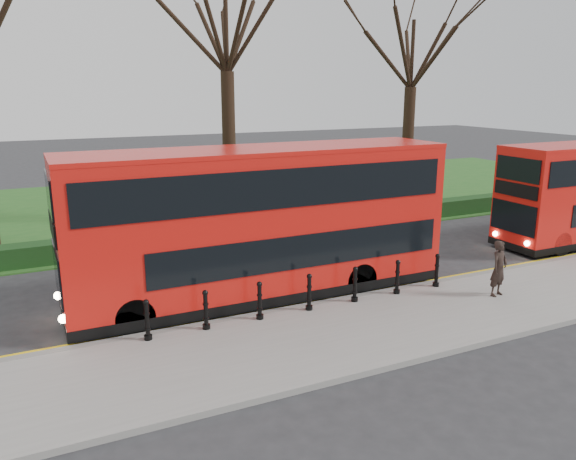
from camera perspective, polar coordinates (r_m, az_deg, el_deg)
ground at (r=16.95m, az=-0.69°, el=-7.11°), size 120.00×120.00×0.00m
pavement at (r=14.47m, az=4.37°, el=-10.74°), size 60.00×4.00×0.15m
kerb at (r=16.09m, az=0.82°, el=-8.04°), size 60.00×0.25×0.16m
grass_verge at (r=30.70m, az=-12.49°, el=2.40°), size 60.00×18.00×0.06m
hedge at (r=22.89m, az=-7.83°, el=-0.48°), size 60.00×0.90×0.80m
yellow_line_outer at (r=16.36m, az=0.35°, el=-7.90°), size 60.00×0.10×0.01m
yellow_line_inner at (r=16.53m, az=0.04°, el=-7.66°), size 60.00×0.10×0.01m
tree_mid at (r=25.97m, az=-6.33°, el=20.64°), size 7.99×7.99×12.49m
tree_right at (r=30.69m, az=12.55°, el=17.75°), size 7.22×7.22×11.28m
bollard_row at (r=15.69m, az=2.17°, el=-6.39°), size 9.10×0.15×1.00m
bus_lead at (r=16.52m, az=-2.74°, el=0.57°), size 11.33×2.60×4.51m
pedestrian at (r=17.76m, az=20.64°, el=-3.67°), size 0.69×0.54×1.68m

